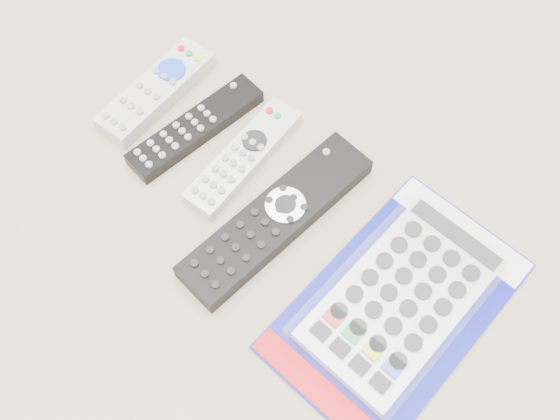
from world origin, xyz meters
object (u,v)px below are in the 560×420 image
Objects in this scene: remote_small_grey at (156,91)px; jumbo_remote_packaged at (401,298)px; remote_slim_black at (195,128)px; remote_large_black at (276,218)px; remote_silver_dvd at (243,157)px.

jumbo_remote_packaged is (0.40, -0.03, 0.00)m from remote_small_grey.
remote_large_black is at bearing -3.77° from remote_slim_black.
remote_silver_dvd is 0.69× the size of remote_large_black.
remote_silver_dvd is at bearing -2.95° from remote_small_grey.
remote_slim_black is at bearing -178.52° from remote_silver_dvd.
jumbo_remote_packaged reaches higher than remote_slim_black.
remote_silver_dvd is 0.09m from remote_large_black.
remote_small_grey is 0.90× the size of remote_slim_black.
remote_slim_black is at bearing 174.27° from remote_large_black.
remote_small_grey is 0.96× the size of remote_silver_dvd.
jumbo_remote_packaged reaches higher than remote_small_grey.
remote_slim_black is 0.73× the size of remote_large_black.
remote_silver_dvd is at bearing 12.39° from remote_slim_black.
jumbo_remote_packaged is (0.17, 0.01, 0.00)m from remote_large_black.
remote_large_black is (0.24, -0.04, 0.00)m from remote_small_grey.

